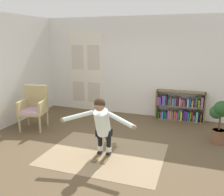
# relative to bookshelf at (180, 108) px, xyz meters

# --- Properties ---
(ground_plane) EXTENTS (7.20, 7.20, 0.00)m
(ground_plane) POSITION_rel_bookshelf_xyz_m (-1.28, -2.39, -0.37)
(ground_plane) COLOR brown
(back_wall) EXTENTS (6.00, 0.10, 2.90)m
(back_wall) POSITION_rel_bookshelf_xyz_m (-1.28, 0.21, 1.08)
(back_wall) COLOR silver
(back_wall) RESTS_ON ground
(side_wall_left) EXTENTS (0.10, 6.00, 2.90)m
(side_wall_left) POSITION_rel_bookshelf_xyz_m (-4.28, -1.99, 1.08)
(side_wall_left) COLOR silver
(side_wall_left) RESTS_ON ground
(double_door) EXTENTS (1.22, 0.05, 2.45)m
(double_door) POSITION_rel_bookshelf_xyz_m (-2.96, 0.15, 0.86)
(double_door) COLOR silver
(double_door) RESTS_ON ground
(rug) EXTENTS (2.33, 1.76, 0.01)m
(rug) POSITION_rel_bookshelf_xyz_m (-1.26, -2.68, -0.37)
(rug) COLOR #967F5E
(rug) RESTS_ON ground
(bookshelf) EXTENTS (1.34, 0.30, 0.84)m
(bookshelf) POSITION_rel_bookshelf_xyz_m (0.00, 0.00, 0.00)
(bookshelf) COLOR brown
(bookshelf) RESTS_ON ground
(wicker_chair) EXTENTS (0.73, 0.73, 1.10)m
(wicker_chair) POSITION_rel_bookshelf_xyz_m (-3.49, -1.87, 0.21)
(wicker_chair) COLOR tan
(wicker_chair) RESTS_ON ground
(potted_plant) EXTENTS (0.42, 0.40, 0.96)m
(potted_plant) POSITION_rel_bookshelf_xyz_m (0.92, -1.33, 0.26)
(potted_plant) COLOR brown
(potted_plant) RESTS_ON ground
(skis_pair) EXTENTS (0.31, 0.85, 0.07)m
(skis_pair) POSITION_rel_bookshelf_xyz_m (-1.26, -2.65, -0.35)
(skis_pair) COLOR brown
(skis_pair) RESTS_ON rug
(person_skier) EXTENTS (1.44, 0.62, 1.15)m
(person_skier) POSITION_rel_bookshelf_xyz_m (-1.25, -2.82, 0.36)
(person_skier) COLOR white
(person_skier) RESTS_ON skis_pair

